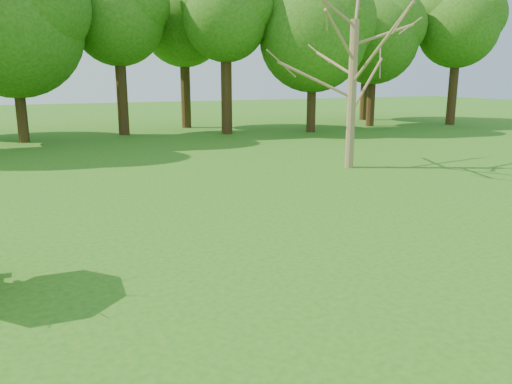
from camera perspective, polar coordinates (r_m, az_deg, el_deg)
name	(u,v)px	position (r m, az deg, el deg)	size (l,w,h in m)	color
ground	(247,345)	(6.49, -1.02, -17.05)	(120.00, 120.00, 0.00)	#216C14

